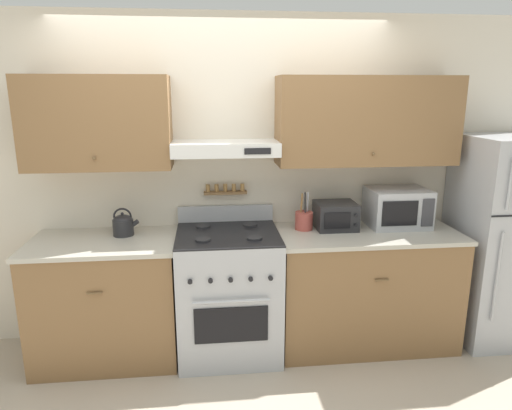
# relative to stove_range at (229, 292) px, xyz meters

# --- Properties ---
(ground_plane) EXTENTS (16.00, 16.00, 0.00)m
(ground_plane) POSITION_rel_stove_range_xyz_m (0.00, -0.32, -0.48)
(ground_plane) COLOR #B2A38E
(wall_back) EXTENTS (5.20, 0.46, 2.55)m
(wall_back) POSITION_rel_stove_range_xyz_m (0.07, 0.32, 0.95)
(wall_back) COLOR beige
(wall_back) RESTS_ON ground_plane
(counter_left) EXTENTS (1.06, 0.68, 0.93)m
(counter_left) POSITION_rel_stove_range_xyz_m (-0.91, 0.02, -0.02)
(counter_left) COLOR brown
(counter_left) RESTS_ON ground_plane
(counter_right) EXTENTS (1.40, 0.68, 0.93)m
(counter_right) POSITION_rel_stove_range_xyz_m (1.08, 0.02, -0.02)
(counter_right) COLOR brown
(counter_right) RESTS_ON ground_plane
(stove_range) EXTENTS (0.76, 0.72, 1.09)m
(stove_range) POSITION_rel_stove_range_xyz_m (0.00, 0.00, 0.00)
(stove_range) COLOR #ADAFB5
(stove_range) RESTS_ON ground_plane
(refrigerator) EXTENTS (0.81, 0.69, 1.65)m
(refrigerator) POSITION_rel_stove_range_xyz_m (2.25, 0.01, 0.34)
(refrigerator) COLOR #ADAFB5
(refrigerator) RESTS_ON ground_plane
(tea_kettle) EXTENTS (0.20, 0.15, 0.21)m
(tea_kettle) POSITION_rel_stove_range_xyz_m (-0.77, 0.13, 0.53)
(tea_kettle) COLOR #232326
(tea_kettle) RESTS_ON counter_left
(microwave) EXTENTS (0.46, 0.37, 0.30)m
(microwave) POSITION_rel_stove_range_xyz_m (1.36, 0.15, 0.59)
(microwave) COLOR #ADAFB5
(microwave) RESTS_ON counter_right
(utensil_crock) EXTENTS (0.14, 0.14, 0.29)m
(utensil_crock) POSITION_rel_stove_range_xyz_m (0.60, 0.13, 0.52)
(utensil_crock) COLOR #B24C42
(utensil_crock) RESTS_ON counter_right
(toaster_oven) EXTENTS (0.31, 0.29, 0.21)m
(toaster_oven) POSITION_rel_stove_range_xyz_m (0.85, 0.13, 0.55)
(toaster_oven) COLOR #232326
(toaster_oven) RESTS_ON counter_right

